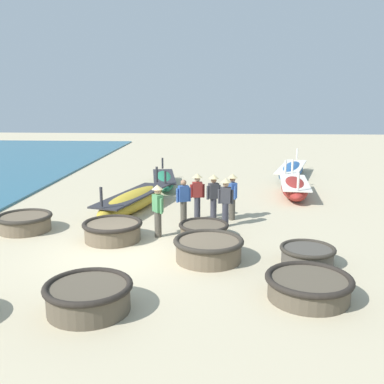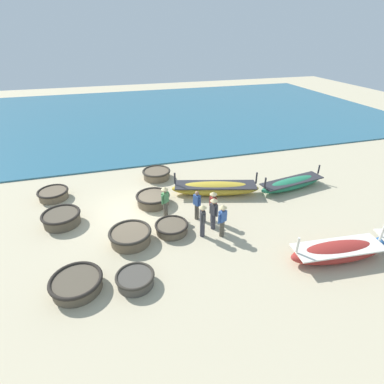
{
  "view_description": "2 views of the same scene",
  "coord_description": "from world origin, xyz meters",
  "px_view_note": "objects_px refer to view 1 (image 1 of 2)",
  "views": [
    {
      "loc": [
        2.81,
        -11.89,
        4.39
      ],
      "look_at": [
        1.86,
        2.94,
        1.16
      ],
      "focal_mm": 42.0,
      "sensor_mm": 36.0,
      "label": 1
    },
    {
      "loc": [
        13.59,
        -0.77,
        8.48
      ],
      "look_at": [
        0.62,
        3.02,
        1.03
      ],
      "focal_mm": 28.0,
      "sensor_mm": 36.0,
      "label": 2
    }
  ],
  "objects_px": {
    "coracle_far_right": "(25,222)",
    "fisherman_with_hat": "(232,194)",
    "fisherman_standing_right": "(214,195)",
    "coracle_nearest": "(113,230)",
    "fisherman_standing_left": "(197,193)",
    "coracle_center": "(209,248)",
    "fisherman_crouching": "(184,201)",
    "long_boat_ochre_hull": "(294,188)",
    "long_boat_green_hull": "(133,201)",
    "coracle_beside_post": "(307,255)",
    "coracle_front_right": "(204,230)",
    "coracle_front_left": "(89,296)",
    "long_boat_blue_hull": "(164,180)",
    "fisherman_by_coracle": "(226,199)",
    "long_boat_white_hull": "(291,171)",
    "coracle_far_left": "(309,286)",
    "fisherman_hauling": "(158,207)"
  },
  "relations": [
    {
      "from": "long_boat_green_hull",
      "to": "fisherman_standing_right",
      "type": "relative_size",
      "value": 3.06
    },
    {
      "from": "fisherman_hauling",
      "to": "fisherman_by_coracle",
      "type": "bearing_deg",
      "value": 30.81
    },
    {
      "from": "long_boat_green_hull",
      "to": "fisherman_hauling",
      "type": "bearing_deg",
      "value": -66.04
    },
    {
      "from": "coracle_beside_post",
      "to": "coracle_center",
      "type": "bearing_deg",
      "value": 177.66
    },
    {
      "from": "coracle_beside_post",
      "to": "long_boat_blue_hull",
      "type": "bearing_deg",
      "value": 117.13
    },
    {
      "from": "coracle_front_left",
      "to": "fisherman_with_hat",
      "type": "distance_m",
      "value": 7.82
    },
    {
      "from": "coracle_far_right",
      "to": "fisherman_by_coracle",
      "type": "height_order",
      "value": "fisherman_by_coracle"
    },
    {
      "from": "coracle_center",
      "to": "fisherman_with_hat",
      "type": "relative_size",
      "value": 1.14
    },
    {
      "from": "fisherman_standing_left",
      "to": "coracle_beside_post",
      "type": "bearing_deg",
      "value": -53.14
    },
    {
      "from": "coracle_far_left",
      "to": "coracle_center",
      "type": "xyz_separation_m",
      "value": [
        -2.26,
        2.19,
        0.04
      ]
    },
    {
      "from": "coracle_nearest",
      "to": "fisherman_crouching",
      "type": "distance_m",
      "value": 2.81
    },
    {
      "from": "long_boat_white_hull",
      "to": "fisherman_standing_left",
      "type": "bearing_deg",
      "value": -118.09
    },
    {
      "from": "coracle_nearest",
      "to": "fisherman_standing_left",
      "type": "xyz_separation_m",
      "value": [
        2.47,
        2.54,
        0.64
      ]
    },
    {
      "from": "long_boat_ochre_hull",
      "to": "fisherman_standing_left",
      "type": "distance_m",
      "value": 5.72
    },
    {
      "from": "coracle_far_right",
      "to": "long_boat_green_hull",
      "type": "distance_m",
      "value": 4.17
    },
    {
      "from": "coracle_beside_post",
      "to": "fisherman_hauling",
      "type": "height_order",
      "value": "fisherman_hauling"
    },
    {
      "from": "fisherman_with_hat",
      "to": "fisherman_standing_right",
      "type": "bearing_deg",
      "value": -164.52
    },
    {
      "from": "coracle_center",
      "to": "fisherman_crouching",
      "type": "height_order",
      "value": "fisherman_crouching"
    },
    {
      "from": "coracle_far_left",
      "to": "fisherman_with_hat",
      "type": "relative_size",
      "value": 1.15
    },
    {
      "from": "long_boat_blue_hull",
      "to": "fisherman_with_hat",
      "type": "distance_m",
      "value": 6.54
    },
    {
      "from": "fisherman_standing_right",
      "to": "fisherman_hauling",
      "type": "bearing_deg",
      "value": -131.34
    },
    {
      "from": "coracle_front_right",
      "to": "coracle_front_left",
      "type": "distance_m",
      "value": 5.46
    },
    {
      "from": "fisherman_standing_right",
      "to": "fisherman_standing_left",
      "type": "bearing_deg",
      "value": 162.59
    },
    {
      "from": "coracle_nearest",
      "to": "long_boat_green_hull",
      "type": "bearing_deg",
      "value": 91.14
    },
    {
      "from": "coracle_front_right",
      "to": "long_boat_blue_hull",
      "type": "bearing_deg",
      "value": 105.94
    },
    {
      "from": "coracle_far_right",
      "to": "long_boat_ochre_hull",
      "type": "height_order",
      "value": "long_boat_ochre_hull"
    },
    {
      "from": "coracle_nearest",
      "to": "fisherman_standing_left",
      "type": "relative_size",
      "value": 1.1
    },
    {
      "from": "long_boat_ochre_hull",
      "to": "fisherman_crouching",
      "type": "xyz_separation_m",
      "value": [
        -4.5,
        -4.66,
        0.44
      ]
    },
    {
      "from": "coracle_far_left",
      "to": "long_boat_white_hull",
      "type": "relative_size",
      "value": 0.34
    },
    {
      "from": "coracle_front_left",
      "to": "long_boat_blue_hull",
      "type": "bearing_deg",
      "value": 90.24
    },
    {
      "from": "coracle_front_left",
      "to": "fisherman_with_hat",
      "type": "bearing_deg",
      "value": 66.46
    },
    {
      "from": "long_boat_white_hull",
      "to": "fisherman_standing_right",
      "type": "height_order",
      "value": "fisherman_standing_right"
    },
    {
      "from": "long_boat_ochre_hull",
      "to": "long_boat_green_hull",
      "type": "height_order",
      "value": "long_boat_ochre_hull"
    },
    {
      "from": "coracle_front_right",
      "to": "long_boat_ochre_hull",
      "type": "bearing_deg",
      "value": 58.55
    },
    {
      "from": "coracle_nearest",
      "to": "long_boat_blue_hull",
      "type": "distance_m",
      "value": 8.25
    },
    {
      "from": "coracle_front_left",
      "to": "fisherman_standing_right",
      "type": "distance_m",
      "value": 7.41
    },
    {
      "from": "fisherman_crouching",
      "to": "coracle_beside_post",
      "type": "bearing_deg",
      "value": -44.41
    },
    {
      "from": "coracle_far_left",
      "to": "fisherman_hauling",
      "type": "bearing_deg",
      "value": 133.24
    },
    {
      "from": "long_boat_ochre_hull",
      "to": "fisherman_crouching",
      "type": "distance_m",
      "value": 6.5
    },
    {
      "from": "long_boat_white_hull",
      "to": "fisherman_standing_right",
      "type": "bearing_deg",
      "value": -114.57
    },
    {
      "from": "coracle_front_right",
      "to": "coracle_front_left",
      "type": "height_order",
      "value": "coracle_front_left"
    },
    {
      "from": "long_boat_green_hull",
      "to": "fisherman_by_coracle",
      "type": "distance_m",
      "value": 4.07
    },
    {
      "from": "fisherman_hauling",
      "to": "fisherman_standing_left",
      "type": "distance_m",
      "value": 2.4
    },
    {
      "from": "long_boat_ochre_hull",
      "to": "fisherman_by_coracle",
      "type": "distance_m",
      "value": 5.76
    },
    {
      "from": "coracle_center",
      "to": "fisherman_crouching",
      "type": "bearing_deg",
      "value": 105.71
    },
    {
      "from": "long_boat_green_hull",
      "to": "coracle_front_right",
      "type": "bearing_deg",
      "value": -48.42
    },
    {
      "from": "coracle_beside_post",
      "to": "fisherman_with_hat",
      "type": "bearing_deg",
      "value": 114.34
    },
    {
      "from": "coracle_front_right",
      "to": "fisherman_crouching",
      "type": "relative_size",
      "value": 1.0
    },
    {
      "from": "coracle_far_right",
      "to": "fisherman_with_hat",
      "type": "distance_m",
      "value": 7.09
    },
    {
      "from": "coracle_front_right",
      "to": "coracle_center",
      "type": "distance_m",
      "value": 1.94
    }
  ]
}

